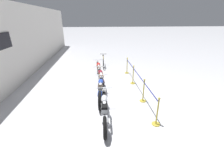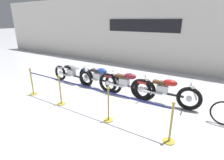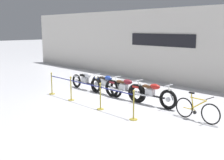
# 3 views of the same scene
# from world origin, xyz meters

# --- Properties ---
(ground_plane) EXTENTS (120.00, 120.00, 0.00)m
(ground_plane) POSITION_xyz_m (0.00, 0.00, 0.00)
(ground_plane) COLOR silver
(back_wall) EXTENTS (28.00, 0.29, 4.20)m
(back_wall) POSITION_xyz_m (-0.00, 5.12, 2.10)
(back_wall) COLOR silver
(back_wall) RESTS_ON ground
(motorcycle_silver_0) EXTENTS (2.35, 0.62, 0.93)m
(motorcycle_silver_0) POSITION_xyz_m (-2.10, 0.60, 0.46)
(motorcycle_silver_0) COLOR black
(motorcycle_silver_0) RESTS_ON ground
(motorcycle_blue_1) EXTENTS (2.27, 0.62, 0.97)m
(motorcycle_blue_1) POSITION_xyz_m (-0.66, 0.69, 0.49)
(motorcycle_blue_1) COLOR black
(motorcycle_blue_1) RESTS_ON ground
(motorcycle_maroon_2) EXTENTS (2.31, 0.62, 0.98)m
(motorcycle_maroon_2) POSITION_xyz_m (0.60, 0.64, 0.48)
(motorcycle_maroon_2) COLOR black
(motorcycle_maroon_2) RESTS_ON ground
(motorcycle_red_3) EXTENTS (2.40, 0.62, 0.97)m
(motorcycle_red_3) POSITION_xyz_m (2.01, 0.73, 0.48)
(motorcycle_red_3) COLOR black
(motorcycle_red_3) RESTS_ON ground
(stanchion_far_left) EXTENTS (5.35, 0.28, 1.05)m
(stanchion_far_left) POSITION_xyz_m (-1.00, -1.13, 0.66)
(stanchion_far_left) COLOR gold
(stanchion_far_left) RESTS_ON ground
(stanchion_mid_left) EXTENTS (0.28, 0.28, 1.05)m
(stanchion_mid_left) POSITION_xyz_m (-0.93, -1.13, 0.36)
(stanchion_mid_left) COLOR gold
(stanchion_mid_left) RESTS_ON ground
(stanchion_mid_right) EXTENTS (0.28, 0.28, 1.05)m
(stanchion_mid_right) POSITION_xyz_m (1.01, -1.13, 0.36)
(stanchion_mid_right) COLOR gold
(stanchion_mid_right) RESTS_ON ground
(stanchion_far_right) EXTENTS (0.28, 0.28, 1.05)m
(stanchion_far_right) POSITION_xyz_m (2.74, -1.13, 0.36)
(stanchion_far_right) COLOR gold
(stanchion_far_right) RESTS_ON ground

